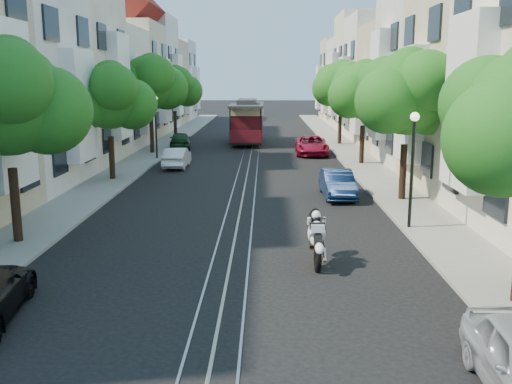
{
  "coord_description": "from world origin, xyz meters",
  "views": [
    {
      "loc": [
        1.04,
        -16.22,
        5.46
      ],
      "look_at": [
        0.69,
        5.75,
        1.05
      ],
      "focal_mm": 40.0,
      "sensor_mm": 36.0,
      "label": 1
    }
  ],
  "objects_px": {
    "tree_w_c": "(151,83)",
    "parked_car_w_far": "(180,140)",
    "tree_e_c": "(365,92)",
    "tree_e_d": "(342,85)",
    "parked_car_e_far": "(312,145)",
    "cable_car": "(247,119)",
    "tree_w_b": "(110,98)",
    "tree_e_b": "(408,95)",
    "parked_car_w_mid": "(177,158)",
    "lamp_east": "(413,153)",
    "lamp_west": "(156,118)",
    "tree_w_a": "(8,101)",
    "tree_w_d": "(175,88)",
    "sportbike_rider": "(316,235)",
    "parked_car_e_mid": "(337,184)"
  },
  "relations": [
    {
      "from": "tree_e_c",
      "to": "tree_e_b",
      "type": "bearing_deg",
      "value": -90.0
    },
    {
      "from": "sportbike_rider",
      "to": "parked_car_w_mid",
      "type": "height_order",
      "value": "sportbike_rider"
    },
    {
      "from": "sportbike_rider",
      "to": "parked_car_e_mid",
      "type": "height_order",
      "value": "sportbike_rider"
    },
    {
      "from": "lamp_east",
      "to": "lamp_west",
      "type": "height_order",
      "value": "same"
    },
    {
      "from": "tree_w_a",
      "to": "tree_w_b",
      "type": "distance_m",
      "value": 12.0
    },
    {
      "from": "tree_w_a",
      "to": "sportbike_rider",
      "type": "distance_m",
      "value": 10.6
    },
    {
      "from": "sportbike_rider",
      "to": "cable_car",
      "type": "height_order",
      "value": "cable_car"
    },
    {
      "from": "tree_e_b",
      "to": "sportbike_rider",
      "type": "xyz_separation_m",
      "value": [
        -4.7,
        -8.9,
        -3.83
      ]
    },
    {
      "from": "tree_e_b",
      "to": "parked_car_w_far",
      "type": "bearing_deg",
      "value": 123.98
    },
    {
      "from": "tree_w_b",
      "to": "lamp_east",
      "type": "xyz_separation_m",
      "value": [
        13.44,
        -9.98,
        -1.55
      ]
    },
    {
      "from": "tree_w_b",
      "to": "tree_w_c",
      "type": "height_order",
      "value": "tree_w_c"
    },
    {
      "from": "tree_w_c",
      "to": "tree_w_d",
      "type": "distance_m",
      "value": 11.01
    },
    {
      "from": "tree_w_d",
      "to": "tree_w_b",
      "type": "bearing_deg",
      "value": -90.0
    },
    {
      "from": "tree_e_b",
      "to": "parked_car_w_mid",
      "type": "height_order",
      "value": "tree_e_b"
    },
    {
      "from": "tree_w_c",
      "to": "parked_car_e_far",
      "type": "distance_m",
      "value": 12.35
    },
    {
      "from": "tree_w_c",
      "to": "parked_car_w_far",
      "type": "relative_size",
      "value": 1.79
    },
    {
      "from": "lamp_west",
      "to": "tree_e_b",
      "type": "bearing_deg",
      "value": -43.85
    },
    {
      "from": "tree_w_b",
      "to": "tree_w_c",
      "type": "relative_size",
      "value": 0.88
    },
    {
      "from": "lamp_east",
      "to": "parked_car_w_mid",
      "type": "bearing_deg",
      "value": 126.15
    },
    {
      "from": "tree_w_a",
      "to": "lamp_east",
      "type": "xyz_separation_m",
      "value": [
        13.44,
        2.02,
        -1.89
      ]
    },
    {
      "from": "tree_w_d",
      "to": "parked_car_w_mid",
      "type": "distance_m",
      "value": 17.95
    },
    {
      "from": "lamp_west",
      "to": "sportbike_rider",
      "type": "xyz_separation_m",
      "value": [
        8.86,
        -21.92,
        -1.94
      ]
    },
    {
      "from": "tree_e_c",
      "to": "tree_e_d",
      "type": "xyz_separation_m",
      "value": [
        0.0,
        11.0,
        0.27
      ]
    },
    {
      "from": "tree_w_b",
      "to": "sportbike_rider",
      "type": "height_order",
      "value": "tree_w_b"
    },
    {
      "from": "tree_e_c",
      "to": "lamp_east",
      "type": "xyz_separation_m",
      "value": [
        -0.96,
        -15.98,
        -1.75
      ]
    },
    {
      "from": "tree_w_a",
      "to": "parked_car_e_far",
      "type": "height_order",
      "value": "tree_w_a"
    },
    {
      "from": "tree_w_a",
      "to": "tree_w_d",
      "type": "height_order",
      "value": "tree_w_a"
    },
    {
      "from": "lamp_west",
      "to": "parked_car_e_far",
      "type": "height_order",
      "value": "lamp_west"
    },
    {
      "from": "lamp_east",
      "to": "parked_car_e_mid",
      "type": "distance_m",
      "value": 6.53
    },
    {
      "from": "parked_car_e_far",
      "to": "tree_w_a",
      "type": "bearing_deg",
      "value": -115.47
    },
    {
      "from": "sportbike_rider",
      "to": "parked_car_w_far",
      "type": "xyz_separation_m",
      "value": [
        -8.16,
        27.98,
        -0.23
      ]
    },
    {
      "from": "tree_e_c",
      "to": "tree_w_c",
      "type": "xyz_separation_m",
      "value": [
        -14.4,
        5.0,
        0.47
      ]
    },
    {
      "from": "parked_car_e_far",
      "to": "cable_car",
      "type": "bearing_deg",
      "value": 124.27
    },
    {
      "from": "tree_e_d",
      "to": "tree_w_d",
      "type": "height_order",
      "value": "tree_e_d"
    },
    {
      "from": "tree_e_c",
      "to": "parked_car_e_far",
      "type": "xyz_separation_m",
      "value": [
        -2.86,
        4.83,
        -3.92
      ]
    },
    {
      "from": "lamp_east",
      "to": "parked_car_e_mid",
      "type": "xyz_separation_m",
      "value": [
        -1.89,
        5.85,
        -2.21
      ]
    },
    {
      "from": "tree_e_c",
      "to": "sportbike_rider",
      "type": "height_order",
      "value": "tree_e_c"
    },
    {
      "from": "tree_w_a",
      "to": "cable_car",
      "type": "bearing_deg",
      "value": 77.68
    },
    {
      "from": "lamp_east",
      "to": "lamp_west",
      "type": "bearing_deg",
      "value": 124.99
    },
    {
      "from": "tree_w_c",
      "to": "tree_w_d",
      "type": "xyz_separation_m",
      "value": [
        -0.0,
        11.0,
        -0.47
      ]
    },
    {
      "from": "lamp_west",
      "to": "parked_car_e_mid",
      "type": "bearing_deg",
      "value": -48.62
    },
    {
      "from": "cable_car",
      "to": "parked_car_w_mid",
      "type": "xyz_separation_m",
      "value": [
        -3.93,
        -13.68,
        -1.37
      ]
    },
    {
      "from": "sportbike_rider",
      "to": "parked_car_e_mid",
      "type": "xyz_separation_m",
      "value": [
        1.84,
        9.77,
        -0.27
      ]
    },
    {
      "from": "lamp_west",
      "to": "cable_car",
      "type": "distance_m",
      "value": 11.91
    },
    {
      "from": "tree_e_b",
      "to": "tree_w_c",
      "type": "height_order",
      "value": "tree_w_c"
    },
    {
      "from": "tree_w_b",
      "to": "lamp_east",
      "type": "relative_size",
      "value": 1.51
    },
    {
      "from": "tree_e_d",
      "to": "cable_car",
      "type": "bearing_deg",
      "value": 169.84
    },
    {
      "from": "tree_w_a",
      "to": "sportbike_rider",
      "type": "xyz_separation_m",
      "value": [
        9.7,
        -1.9,
        -3.83
      ]
    },
    {
      "from": "tree_w_a",
      "to": "parked_car_e_far",
      "type": "xyz_separation_m",
      "value": [
        11.54,
        22.83,
        -4.05
      ]
    },
    {
      "from": "lamp_west",
      "to": "parked_car_w_far",
      "type": "xyz_separation_m",
      "value": [
        0.7,
        6.06,
        -2.17
      ]
    }
  ]
}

